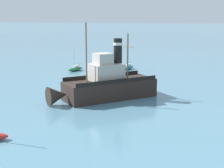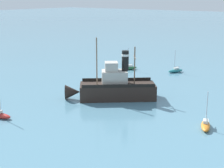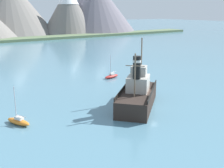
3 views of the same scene
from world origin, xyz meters
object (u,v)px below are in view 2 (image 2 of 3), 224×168
(old_tugboat, at_px, (114,88))
(sailboat_teal, at_px, (175,70))
(sailboat_green, at_px, (129,68))
(sailboat_orange, at_px, (206,125))

(old_tugboat, height_order, sailboat_teal, old_tugboat)
(sailboat_teal, xyz_separation_m, sailboat_green, (9.58, 3.70, 0.00))
(sailboat_orange, height_order, sailboat_green, same)
(sailboat_teal, distance_m, sailboat_green, 10.27)
(sailboat_orange, relative_size, sailboat_green, 1.00)
(sailboat_orange, height_order, sailboat_teal, same)
(sailboat_orange, bearing_deg, sailboat_teal, -56.11)
(old_tugboat, relative_size, sailboat_green, 2.68)
(sailboat_orange, bearing_deg, old_tugboat, -10.74)
(sailboat_green, bearing_deg, old_tugboat, 118.20)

